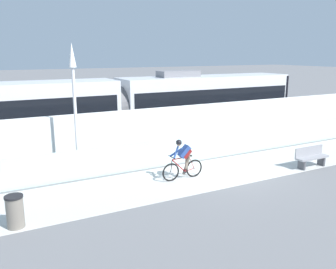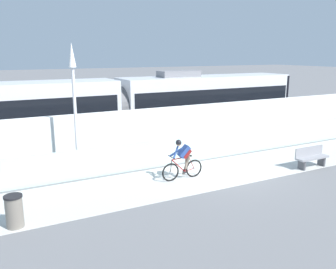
# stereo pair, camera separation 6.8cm
# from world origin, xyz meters

# --- Properties ---
(ground_plane) EXTENTS (200.00, 200.00, 0.00)m
(ground_plane) POSITION_xyz_m (0.00, 0.00, 0.00)
(ground_plane) COLOR slate
(bike_path_deck) EXTENTS (32.00, 3.20, 0.01)m
(bike_path_deck) POSITION_xyz_m (0.00, 0.00, 0.01)
(bike_path_deck) COLOR beige
(bike_path_deck) RESTS_ON ground
(glass_parapet) EXTENTS (32.00, 0.05, 1.19)m
(glass_parapet) POSITION_xyz_m (0.00, 1.85, 0.60)
(glass_parapet) COLOR silver
(glass_parapet) RESTS_ON ground
(concrete_barrier_wall) EXTENTS (32.00, 0.36, 2.26)m
(concrete_barrier_wall) POSITION_xyz_m (0.00, 3.65, 1.13)
(concrete_barrier_wall) COLOR white
(concrete_barrier_wall) RESTS_ON ground
(tram_rail_near) EXTENTS (32.00, 0.08, 0.01)m
(tram_rail_near) POSITION_xyz_m (0.00, 6.13, 0.00)
(tram_rail_near) COLOR #595654
(tram_rail_near) RESTS_ON ground
(tram_rail_far) EXTENTS (32.00, 0.08, 0.01)m
(tram_rail_far) POSITION_xyz_m (0.00, 7.57, 0.00)
(tram_rail_far) COLOR #595654
(tram_rail_far) RESTS_ON ground
(tram) EXTENTS (22.56, 2.54, 3.81)m
(tram) POSITION_xyz_m (-2.26, 6.85, 1.89)
(tram) COLOR silver
(tram) RESTS_ON ground
(cyclist_on_bike) EXTENTS (1.77, 0.58, 1.61)m
(cyclist_on_bike) POSITION_xyz_m (-2.11, 0.00, 0.78)
(cyclist_on_bike) COLOR black
(cyclist_on_bike) RESTS_ON ground
(lamp_post_antenna) EXTENTS (0.28, 0.28, 5.20)m
(lamp_post_antenna) POSITION_xyz_m (-5.65, 2.15, 3.29)
(lamp_post_antenna) COLOR gray
(lamp_post_antenna) RESTS_ON ground
(trash_bin) EXTENTS (0.51, 0.51, 0.96)m
(trash_bin) POSITION_xyz_m (-8.29, -1.25, 0.48)
(trash_bin) COLOR slate
(trash_bin) RESTS_ON ground
(bench) EXTENTS (1.60, 0.45, 0.89)m
(bench) POSITION_xyz_m (3.51, -1.29, 0.48)
(bench) COLOR gray
(bench) RESTS_ON ground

